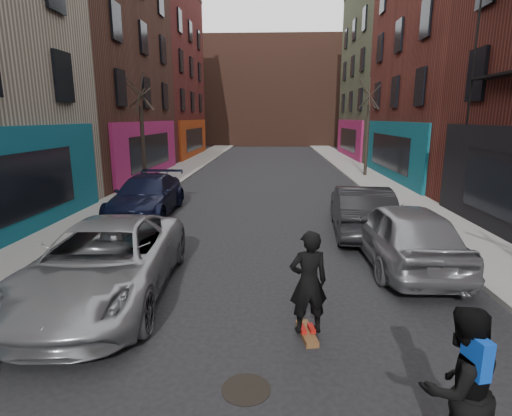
# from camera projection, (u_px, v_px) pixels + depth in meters

# --- Properties ---
(sidewalk_left) EXTENTS (2.50, 84.00, 0.13)m
(sidewalk_left) POSITION_uv_depth(u_px,v_px,m) (192.00, 164.00, 32.10)
(sidewalk_left) COLOR gray
(sidewalk_left) RESTS_ON ground
(sidewalk_right) EXTENTS (2.50, 84.00, 0.13)m
(sidewalk_right) POSITION_uv_depth(u_px,v_px,m) (349.00, 165.00, 31.55)
(sidewalk_right) COLOR gray
(sidewalk_right) RESTS_ON ground
(building_far) EXTENTS (40.00, 10.00, 14.00)m
(building_far) POSITION_uv_depth(u_px,v_px,m) (272.00, 93.00, 55.61)
(building_far) COLOR #47281E
(building_far) RESTS_ON ground
(tree_left_far) EXTENTS (2.00, 2.00, 6.50)m
(tree_left_far) POSITION_uv_depth(u_px,v_px,m) (142.00, 125.00, 19.67)
(tree_left_far) COLOR black
(tree_left_far) RESTS_ON sidewalk_left
(tree_right_far) EXTENTS (2.00, 2.00, 6.80)m
(tree_right_far) POSITION_uv_depth(u_px,v_px,m) (368.00, 121.00, 24.94)
(tree_right_far) COLOR black
(tree_right_far) RESTS_ON sidewalk_right
(parked_left_far) EXTENTS (3.01, 5.87, 1.59)m
(parked_left_far) POSITION_uv_depth(u_px,v_px,m) (105.00, 261.00, 8.38)
(parked_left_far) COLOR gray
(parked_left_far) RESTS_ON ground
(parked_left_end) EXTENTS (2.26, 5.32, 1.53)m
(parked_left_end) POSITION_uv_depth(u_px,v_px,m) (147.00, 196.00, 15.51)
(parked_left_end) COLOR black
(parked_left_end) RESTS_ON ground
(parked_right_far) EXTENTS (2.11, 4.98, 1.68)m
(parked_right_far) POSITION_uv_depth(u_px,v_px,m) (403.00, 234.00, 10.22)
(parked_right_far) COLOR gray
(parked_right_far) RESTS_ON ground
(parked_right_end) EXTENTS (2.04, 4.93, 1.59)m
(parked_right_end) POSITION_uv_depth(u_px,v_px,m) (361.00, 210.00, 13.07)
(parked_right_end) COLOR black
(parked_right_end) RESTS_ON ground
(skateboard) EXTENTS (0.36, 0.83, 0.10)m
(skateboard) POSITION_uv_depth(u_px,v_px,m) (307.00, 333.00, 7.00)
(skateboard) COLOR brown
(skateboard) RESTS_ON ground
(skateboarder) EXTENTS (0.73, 0.55, 1.83)m
(skateboarder) POSITION_uv_depth(u_px,v_px,m) (308.00, 282.00, 6.78)
(skateboarder) COLOR black
(skateboarder) RESTS_ON skateboard
(pedestrian) EXTENTS (1.05, 0.91, 1.86)m
(pedestrian) POSITION_uv_depth(u_px,v_px,m) (459.00, 388.00, 4.25)
(pedestrian) COLOR black
(pedestrian) RESTS_ON ground
(manhole) EXTENTS (0.90, 0.90, 0.01)m
(manhole) POSITION_uv_depth(u_px,v_px,m) (246.00, 389.00, 5.63)
(manhole) COLOR black
(manhole) RESTS_ON ground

